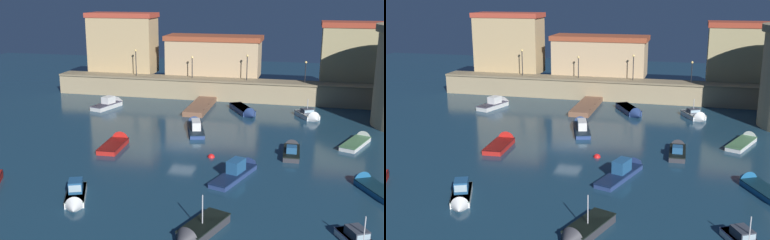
# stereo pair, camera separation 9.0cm
# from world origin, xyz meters

# --- Properties ---
(ground_plane) EXTENTS (123.05, 123.05, 0.00)m
(ground_plane) POSITION_xyz_m (0.00, 0.00, 0.00)
(ground_plane) COLOR #19384C
(quay_wall) EXTENTS (49.05, 3.34, 2.94)m
(quay_wall) POSITION_xyz_m (0.00, 22.03, 1.48)
(quay_wall) COLOR #9E8966
(quay_wall) RESTS_ON ground
(old_town_backdrop) EXTENTS (45.33, 5.59, 9.13)m
(old_town_backdrop) POSITION_xyz_m (-0.14, 26.04, 6.60)
(old_town_backdrop) COLOR tan
(old_town_backdrop) RESTS_ON ground
(pier_dock) EXTENTS (2.52, 9.30, 0.70)m
(pier_dock) POSITION_xyz_m (-1.65, 15.86, 0.32)
(pier_dock) COLOR brown
(pier_dock) RESTS_ON ground
(quay_lamp_0) EXTENTS (0.32, 0.32, 3.84)m
(quay_lamp_0) POSITION_xyz_m (-12.79, 22.03, 5.46)
(quay_lamp_0) COLOR black
(quay_lamp_0) RESTS_ON quay_wall
(quay_lamp_1) EXTENTS (0.32, 0.32, 3.12)m
(quay_lamp_1) POSITION_xyz_m (-4.29, 22.03, 5.05)
(quay_lamp_1) COLOR black
(quay_lamp_1) RESTS_ON quay_wall
(quay_lamp_2) EXTENTS (0.32, 0.32, 3.58)m
(quay_lamp_2) POSITION_xyz_m (3.57, 22.03, 5.31)
(quay_lamp_2) COLOR black
(quay_lamp_2) RESTS_ON quay_wall
(quay_lamp_3) EXTENTS (0.32, 0.32, 2.94)m
(quay_lamp_3) POSITION_xyz_m (11.52, 22.03, 4.94)
(quay_lamp_3) COLOR black
(quay_lamp_3) RESTS_ON quay_wall
(moored_boat_0) EXTENTS (3.58, 7.48, 1.88)m
(moored_boat_0) POSITION_xyz_m (-0.13, 6.39, 0.39)
(moored_boat_0) COLOR navy
(moored_boat_0) RESTS_ON ground
(moored_boat_1) EXTENTS (3.27, 5.38, 3.08)m
(moored_boat_1) POSITION_xyz_m (5.52, -17.26, 0.35)
(moored_boat_1) COLOR #333338
(moored_boat_1) RESTS_ON ground
(moored_boat_2) EXTENTS (3.92, 5.59, 1.53)m
(moored_boat_2) POSITION_xyz_m (17.08, -6.53, 0.27)
(moored_boat_2) COLOR #195689
(moored_boat_2) RESTS_ON ground
(moored_boat_3) EXTENTS (3.52, 4.63, 2.83)m
(moored_boat_3) POSITION_xyz_m (12.40, 13.98, 0.37)
(moored_boat_3) COLOR white
(moored_boat_3) RESTS_ON ground
(moored_boat_4) EXTENTS (3.24, 6.09, 2.01)m
(moored_boat_4) POSITION_xyz_m (-13.55, 14.18, 0.44)
(moored_boat_4) COLOR silver
(moored_boat_4) RESTS_ON ground
(moored_boat_5) EXTENTS (3.72, 7.39, 2.02)m
(moored_boat_5) POSITION_xyz_m (6.69, -5.94, 0.39)
(moored_boat_5) COLOR navy
(moored_boat_5) RESTS_ON ground
(moored_boat_6) EXTENTS (2.12, 5.69, 1.75)m
(moored_boat_6) POSITION_xyz_m (-6.47, -1.07, 0.28)
(moored_boat_6) COLOR red
(moored_boat_6) RESTS_ON ground
(moored_boat_9) EXTENTS (1.59, 5.40, 1.56)m
(moored_boat_9) POSITION_xyz_m (10.74, 0.68, 0.34)
(moored_boat_9) COLOR #333338
(moored_boat_9) RESTS_ON ground
(moored_boat_10) EXTENTS (4.59, 6.68, 1.56)m
(moored_boat_10) POSITION_xyz_m (4.43, 14.61, 0.34)
(moored_boat_10) COLOR navy
(moored_boat_10) RESTS_ON ground
(moored_boat_12) EXTENTS (3.08, 4.90, 1.79)m
(moored_boat_12) POSITION_xyz_m (-4.33, -14.33, 0.41)
(moored_boat_12) COLOR white
(moored_boat_12) RESTS_ON ground
(moored_boat_13) EXTENTS (3.92, 6.50, 1.45)m
(moored_boat_13) POSITION_xyz_m (17.38, 5.47, 0.26)
(moored_boat_13) COLOR silver
(moored_boat_13) RESTS_ON ground
(mooring_buoy_0) EXTENTS (0.67, 0.67, 0.67)m
(mooring_buoy_0) POSITION_xyz_m (3.48, -2.42, 0.00)
(mooring_buoy_0) COLOR red
(mooring_buoy_0) RESTS_ON ground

